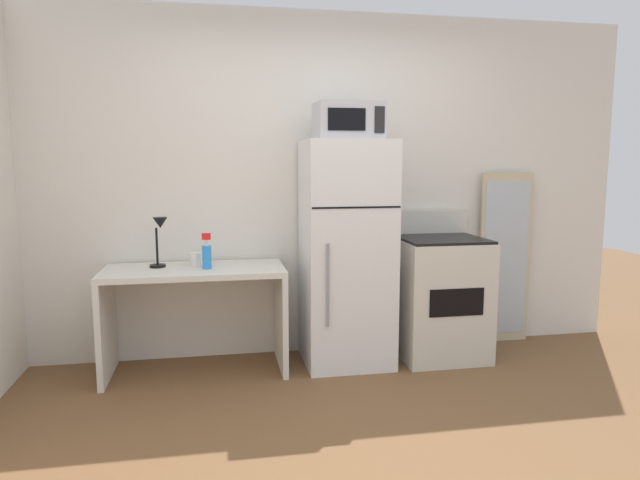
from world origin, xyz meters
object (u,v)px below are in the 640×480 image
coffee_mug (195,259)px  microwave (348,121)px  leaning_mirror (505,258)px  oven_range (440,296)px  desk (195,299)px  spray_bottle (207,255)px  refrigerator (347,254)px  desk_lamp (159,233)px

coffee_mug → microwave: bearing=-5.1°
coffee_mug → microwave: microwave is taller
leaning_mirror → oven_range: bearing=-159.0°
desk → microwave: microwave is taller
spray_bottle → desk: bearing=152.7°
microwave → oven_range: size_ratio=0.42×
spray_bottle → refrigerator: (1.00, 0.04, -0.03)m
desk_lamp → microwave: size_ratio=0.77×
desk → oven_range: (1.82, -0.01, -0.06)m
desk_lamp → oven_range: bearing=-1.9°
coffee_mug → refrigerator: (1.08, -0.08, 0.02)m
desk_lamp → spray_bottle: size_ratio=1.42×
desk → coffee_mug: size_ratio=13.14×
oven_range → leaning_mirror: 0.75m
microwave → leaning_mirror: size_ratio=0.33×
coffee_mug → oven_range: oven_range is taller
desk → desk_lamp: bearing=165.3°
desk → refrigerator: size_ratio=0.76×
desk → coffee_mug: 0.28m
microwave → oven_range: 1.49m
desk_lamp → oven_range: size_ratio=0.32×
desk_lamp → desk: bearing=-14.7°
microwave → leaning_mirror: microwave is taller
leaning_mirror → coffee_mug: bearing=-176.0°
desk_lamp → refrigerator: bearing=-2.7°
desk_lamp → leaning_mirror: (2.72, 0.19, -0.29)m
desk → desk_lamp: (-0.23, 0.06, 0.46)m
desk_lamp → spray_bottle: desk_lamp is taller
microwave → leaning_mirror: (1.40, 0.27, -1.07)m
desk → oven_range: 1.83m
refrigerator → microwave: size_ratio=3.56×
desk → microwave: 1.65m
refrigerator → microwave: (0.00, -0.02, 0.95)m
desk → desk_lamp: desk_lamp is taller
desk_lamp → leaning_mirror: size_ratio=0.25×
coffee_mug → refrigerator: refrigerator is taller
desk_lamp → spray_bottle: bearing=-18.4°
desk_lamp → spray_bottle: 0.37m
desk → spray_bottle: (0.09, -0.05, 0.32)m
oven_range → desk: bearing=179.8°
coffee_mug → microwave: 1.46m
microwave → oven_range: (0.73, 0.01, -1.30)m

